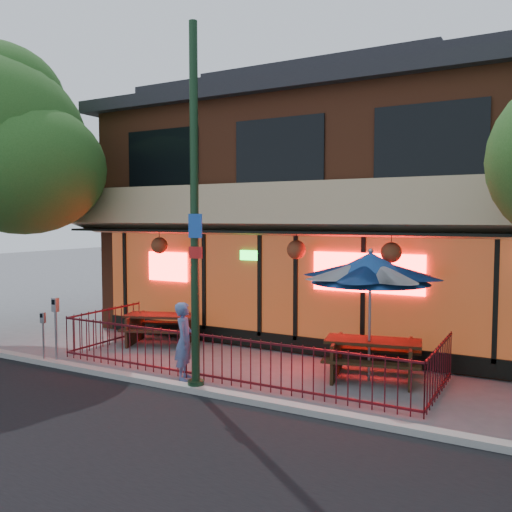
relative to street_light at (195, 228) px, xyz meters
The scene contains 11 objects.
ground 3.17m from the street_light, 90.34° to the left, with size 80.00×80.00×0.00m, color gray.
curb 3.09m from the street_light, 91.40° to the right, with size 80.00×0.25×0.12m, color #999993.
restaurant_building 7.58m from the street_light, 90.02° to the left, with size 12.96×9.49×8.05m.
patio_fence 2.68m from the street_light, 90.15° to the left, with size 8.44×2.62×1.00m.
street_light is the anchor object (origin of this frame).
picnic_table_left 4.94m from the street_light, 137.88° to the left, with size 2.23×1.98×0.79m.
picnic_table_right 4.51m from the street_light, 40.80° to the left, with size 2.21×1.86×0.83m.
patio_umbrella 3.65m from the street_light, 39.52° to the left, with size 2.39×2.39×2.74m.
pedestrian 2.48m from the street_light, 141.63° to the left, with size 0.59×0.39×1.61m, color #4D649B.
parking_meter_near 4.41m from the street_light, behind, with size 0.15×0.13×1.54m.
parking_meter_far 4.81m from the street_light, behind, with size 0.13×0.12×1.19m.
Camera 1 is at (5.99, -8.87, 3.34)m, focal length 38.00 mm.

